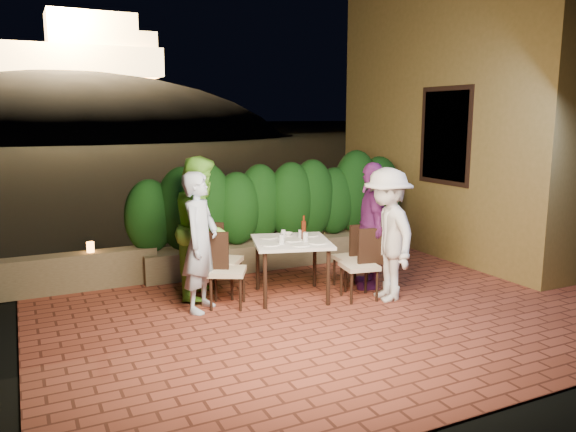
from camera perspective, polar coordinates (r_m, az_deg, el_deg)
ground at (r=6.86m, az=5.45°, el=-9.81°), size 400.00×400.00×0.00m
terrace_floor at (r=7.28m, az=3.38°, el=-9.03°), size 7.00×6.00×0.15m
building_wall at (r=10.24m, az=17.38°, el=10.74°), size 1.60×5.00×5.00m
window_pane at (r=9.35m, az=15.81°, el=7.85°), size 0.08×1.00×1.40m
window_frame at (r=9.34m, az=15.76°, el=7.85°), size 0.06×1.15×1.55m
planter at (r=8.83m, az=-1.19°, el=-3.70°), size 4.20×0.55×0.40m
hedge at (r=8.68m, az=-1.21°, el=1.11°), size 4.00×0.70×1.10m
parapet at (r=8.08m, az=-20.98°, el=-5.35°), size 2.20×0.30×0.50m
hill at (r=66.01m, az=-21.17°, el=4.01°), size 52.00×40.00×22.00m
fortress at (r=66.22m, az=-22.01°, el=16.58°), size 26.00×8.00×8.00m
dining_table at (r=7.25m, az=0.35°, el=-5.39°), size 1.18×1.18×0.75m
plate_nw at (r=6.91m, az=-1.81°, el=-2.89°), size 0.23×0.23×0.01m
plate_sw at (r=7.31m, az=-2.01°, el=-2.18°), size 0.21×0.21×0.01m
plate_ne at (r=7.02m, az=3.00°, el=-2.69°), size 0.24×0.24×0.01m
plate_se at (r=7.45m, az=2.21°, el=-1.94°), size 0.24×0.24×0.01m
plate_centre at (r=7.15m, az=0.51°, el=-2.45°), size 0.23×0.23×0.01m
plate_front at (r=6.89m, az=1.31°, el=-2.94°), size 0.22×0.22×0.01m
glass_nw at (r=6.94m, az=-0.67°, el=-2.39°), size 0.07×0.07×0.12m
glass_sw at (r=7.33m, az=-0.49°, el=-1.79°), size 0.06×0.06×0.10m
glass_ne at (r=7.10m, az=1.78°, el=-2.13°), size 0.07×0.07×0.11m
glass_se at (r=7.32m, az=1.29°, el=-1.80°), size 0.06×0.06×0.10m
beer_bottle at (r=7.18m, az=1.61°, el=-1.17°), size 0.06×0.06×0.31m
bowl at (r=7.43m, az=-0.14°, el=-1.86°), size 0.22×0.22×0.04m
chair_left_front at (r=6.91m, az=-6.19°, el=-5.43°), size 0.58×0.58×0.93m
chair_left_back at (r=7.34m, az=-6.68°, el=-4.38°), size 0.63×0.63×0.96m
chair_right_front at (r=7.21m, az=7.25°, el=-4.88°), size 0.49×0.49×0.91m
chair_right_back at (r=7.67m, az=6.40°, el=-4.12°), size 0.42×0.42×0.87m
diner_blue at (r=6.74m, az=-8.91°, el=-2.64°), size 0.70×0.73×1.68m
diner_green at (r=7.28m, az=-8.74°, el=-1.11°), size 1.00×1.09×1.82m
diner_white at (r=7.17m, az=10.01°, el=-1.87°), size 0.75×1.16×1.68m
diner_purple at (r=7.66m, az=8.51°, el=-0.94°), size 0.81×1.09×1.71m
parapet_lamp at (r=8.03m, az=-19.44°, el=-3.00°), size 0.10×0.10×0.14m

